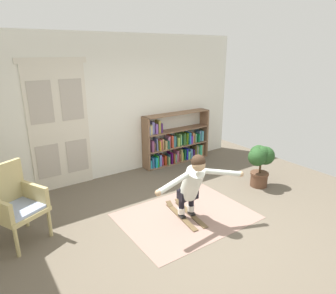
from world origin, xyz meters
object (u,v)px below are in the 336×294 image
(wicker_chair, at_px, (14,202))
(skis_pair, at_px, (185,214))
(bookshelf, at_px, (175,143))
(potted_plant, at_px, (260,159))
(person_skier, at_px, (193,182))

(wicker_chair, height_order, skis_pair, wicker_chair)
(bookshelf, height_order, potted_plant, bookshelf)
(bookshelf, bearing_deg, person_skier, -120.23)
(bookshelf, distance_m, person_skier, 2.63)
(bookshelf, xyz_separation_m, skis_pair, (-1.29, -2.06, -0.45))
(skis_pair, distance_m, person_skier, 0.68)
(bookshelf, height_order, wicker_chair, bookshelf)
(bookshelf, xyz_separation_m, wicker_chair, (-3.62, -1.22, 0.11))
(skis_pair, xyz_separation_m, person_skier, (-0.03, -0.20, 0.65))
(wicker_chair, bearing_deg, bookshelf, 18.67)
(person_skier, bearing_deg, potted_plant, 8.23)
(person_skier, bearing_deg, skis_pair, 82.23)
(skis_pair, relative_size, person_skier, 0.64)
(bookshelf, distance_m, skis_pair, 2.48)
(potted_plant, distance_m, person_skier, 1.94)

